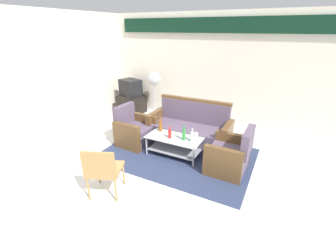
% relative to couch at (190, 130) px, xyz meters
% --- Properties ---
extents(ground_plane, '(14.00, 14.00, 0.00)m').
position_rel_couch_xyz_m(ground_plane, '(0.12, -1.40, -0.32)').
color(ground_plane, white).
extents(wall_back, '(6.52, 0.19, 2.80)m').
position_rel_couch_xyz_m(wall_back, '(0.12, 1.65, 1.16)').
color(wall_back, silver).
rests_on(wall_back, ground).
extents(wall_left, '(0.12, 6.20, 2.80)m').
position_rel_couch_xyz_m(wall_left, '(-3.14, -1.50, 1.08)').
color(wall_left, silver).
rests_on(wall_left, ground).
extents(rug, '(2.95, 2.02, 0.01)m').
position_rel_couch_xyz_m(rug, '(-0.01, -0.61, -0.31)').
color(rug, '#2D3856').
rests_on(rug, ground).
extents(couch, '(1.81, 0.76, 0.96)m').
position_rel_couch_xyz_m(couch, '(0.00, 0.00, 0.00)').
color(couch, '#5B4C60').
rests_on(couch, rug).
extents(armchair_left, '(0.73, 0.79, 0.85)m').
position_rel_couch_xyz_m(armchair_left, '(-1.07, -0.57, -0.03)').
color(armchair_left, '#5B4C60').
rests_on(armchair_left, rug).
extents(armchair_right, '(0.71, 0.77, 0.85)m').
position_rel_couch_xyz_m(armchair_right, '(1.06, -0.68, -0.03)').
color(armchair_right, '#5B4C60').
rests_on(armchair_right, rug).
extents(coffee_table, '(1.10, 0.60, 0.40)m').
position_rel_couch_xyz_m(coffee_table, '(-0.06, -0.63, -0.04)').
color(coffee_table, silver).
rests_on(coffee_table, rug).
extents(bottle_red, '(0.06, 0.06, 0.24)m').
position_rel_couch_xyz_m(bottle_red, '(-0.12, -0.72, 0.19)').
color(bottle_red, red).
rests_on(bottle_red, coffee_table).
extents(bottle_brown, '(0.07, 0.07, 0.31)m').
position_rel_couch_xyz_m(bottle_brown, '(-0.45, -0.51, 0.21)').
color(bottle_brown, brown).
rests_on(bottle_brown, coffee_table).
extents(bottle_green, '(0.06, 0.06, 0.32)m').
position_rel_couch_xyz_m(bottle_green, '(0.16, -0.69, 0.22)').
color(bottle_green, '#2D8C38').
rests_on(bottle_green, coffee_table).
extents(bottle_clear, '(0.07, 0.07, 0.27)m').
position_rel_couch_xyz_m(bottle_clear, '(0.32, -0.67, 0.20)').
color(bottle_clear, silver).
rests_on(bottle_clear, coffee_table).
extents(cup, '(0.08, 0.08, 0.10)m').
position_rel_couch_xyz_m(cup, '(0.33, -0.48, 0.14)').
color(cup, silver).
rests_on(cup, coffee_table).
extents(tv_stand, '(0.80, 0.50, 0.52)m').
position_rel_couch_xyz_m(tv_stand, '(-2.40, 1.15, -0.06)').
color(tv_stand, black).
rests_on(tv_stand, ground).
extents(television, '(0.70, 0.59, 0.48)m').
position_rel_couch_xyz_m(television, '(-2.40, 1.15, 0.44)').
color(television, black).
rests_on(television, tv_stand).
extents(pedestal_fan, '(0.36, 0.36, 1.27)m').
position_rel_couch_xyz_m(pedestal_fan, '(-1.60, 1.20, 0.70)').
color(pedestal_fan, '#2D2D33').
rests_on(pedestal_fan, ground).
extents(wicker_chair, '(0.62, 0.62, 0.84)m').
position_rel_couch_xyz_m(wicker_chair, '(-0.45, -2.26, 0.18)').
color(wicker_chair, '#AD844C').
rests_on(wicker_chair, ground).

